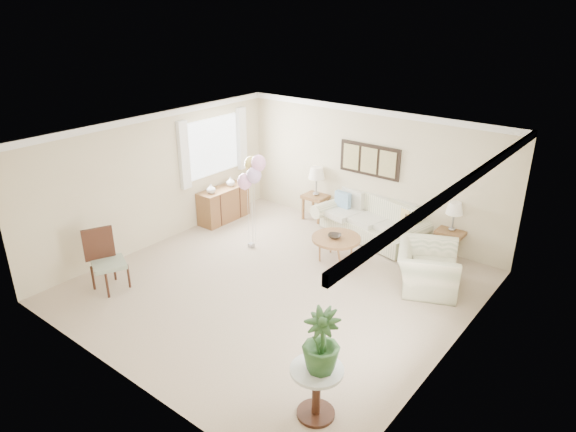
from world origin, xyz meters
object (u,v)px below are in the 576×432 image
object	(u,v)px
armchair	(427,268)
accent_chair	(105,258)
coffee_table	(336,239)
balloon_cluster	(252,172)
sofa	(371,222)

from	to	relation	value
armchair	accent_chair	world-z (taller)	accent_chair
coffee_table	armchair	world-z (taller)	armchair
balloon_cluster	armchair	bearing A→B (deg)	11.54
coffee_table	armchair	bearing A→B (deg)	3.94
sofa	armchair	xyz separation A→B (m)	(1.73, -1.16, 0.03)
sofa	accent_chair	distance (m)	5.17
armchair	accent_chair	bearing A→B (deg)	104.41
sofa	coffee_table	world-z (taller)	sofa
accent_chair	sofa	bearing A→B (deg)	60.90
balloon_cluster	coffee_table	bearing A→B (deg)	19.63
armchair	accent_chair	distance (m)	5.41
coffee_table	balloon_cluster	bearing A→B (deg)	-160.37
sofa	accent_chair	world-z (taller)	accent_chair
coffee_table	sofa	bearing A→B (deg)	88.94
coffee_table	balloon_cluster	world-z (taller)	balloon_cluster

